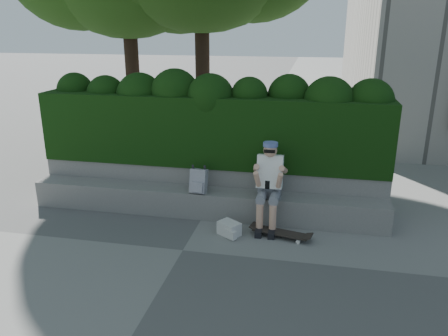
% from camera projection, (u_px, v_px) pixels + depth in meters
% --- Properties ---
extents(ground, '(80.00, 80.00, 0.00)m').
position_uv_depth(ground, '(183.00, 250.00, 6.27)').
color(ground, slate).
rests_on(ground, ground).
extents(bench_ledge, '(6.00, 0.45, 0.45)m').
position_uv_depth(bench_ledge, '(204.00, 203.00, 7.36)').
color(bench_ledge, gray).
rests_on(bench_ledge, ground).
extents(planter_wall, '(6.00, 0.50, 0.75)m').
position_uv_depth(planter_wall, '(210.00, 185.00, 7.76)').
color(planter_wall, gray).
rests_on(planter_wall, ground).
extents(hedge, '(6.00, 1.00, 1.20)m').
position_uv_depth(hedge, '(213.00, 128.00, 7.66)').
color(hedge, black).
rests_on(hedge, planter_wall).
extents(person, '(0.40, 0.76, 1.38)m').
position_uv_depth(person, '(269.00, 182.00, 6.82)').
color(person, slate).
rests_on(person, ground).
extents(skateboard, '(0.88, 0.40, 0.09)m').
position_uv_depth(skateboard, '(281.00, 233.00, 6.63)').
color(skateboard, black).
rests_on(skateboard, ground).
extents(backpack_plaid, '(0.29, 0.18, 0.39)m').
position_uv_depth(backpack_plaid, '(199.00, 181.00, 7.15)').
color(backpack_plaid, '#BCBAC0').
rests_on(backpack_plaid, bench_ledge).
extents(backpack_ground, '(0.39, 0.37, 0.21)m').
position_uv_depth(backpack_ground, '(229.00, 229.00, 6.70)').
color(backpack_ground, silver).
rests_on(backpack_ground, ground).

